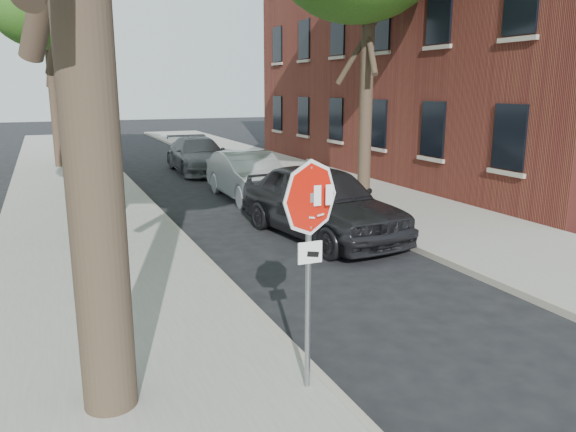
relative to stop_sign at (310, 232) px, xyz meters
The scene contains 9 objects.
ground 2.07m from the stop_sign, ahead, with size 120.00×120.00×0.00m, color black.
sidewalk_left 12.31m from the stop_sign, 98.51° to the left, with size 4.00×55.00×0.12m, color gray.
sidewalk_right 13.89m from the stop_sign, 60.88° to the left, with size 4.00×55.00×0.12m, color gray.
curb_left 12.17m from the stop_sign, 88.81° to the left, with size 0.12×55.00×0.13m, color #9E9384.
curb_right 13.03m from the stop_sign, 68.86° to the left, with size 0.12×55.00×0.13m, color #9E9384.
stop_sign is the anchor object (origin of this frame).
car_a 7.18m from the stop_sign, 62.27° to the left, with size 2.03×5.04×1.72m, color black.
car_b 11.88m from the stop_sign, 73.79° to the left, with size 1.57×4.51×1.49m, color #B1B5B9.
car_c 18.01m from the stop_sign, 79.42° to the left, with size 2.02×4.97×1.44m, color #56575B.
Camera 1 is at (-3.21, -5.26, 3.44)m, focal length 35.00 mm.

